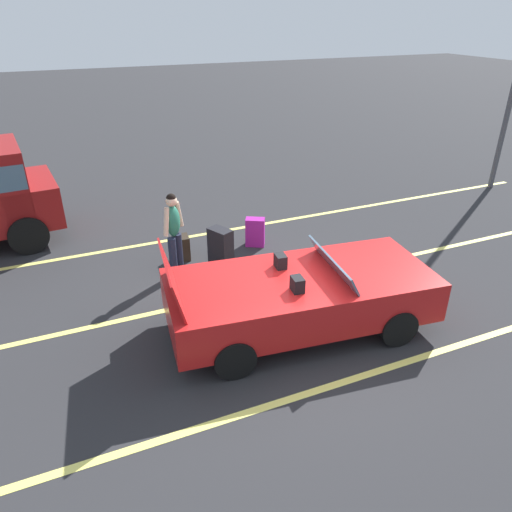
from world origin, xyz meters
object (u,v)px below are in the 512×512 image
at_px(convertible_car, 312,294).
at_px(traveler_person, 174,231).
at_px(suitcase_medium_bright, 255,232).
at_px(suitcase_small_carryon, 184,247).
at_px(duffel_bag, 225,278).
at_px(suitcase_large_black, 221,246).

relative_size(convertible_car, traveler_person, 2.61).
relative_size(suitcase_medium_bright, traveler_person, 0.38).
distance_m(suitcase_small_carryon, duffel_bag, 1.40).
bearing_deg(suitcase_large_black, duffel_bag, -130.15).
bearing_deg(duffel_bag, convertible_car, -64.19).
bearing_deg(suitcase_small_carryon, convertible_car, -62.29).
distance_m(duffel_bag, traveler_person, 1.28).
xyz_separation_m(duffel_bag, traveler_person, (-0.71, 0.73, 0.77)).
xyz_separation_m(suitcase_large_black, suitcase_medium_bright, (0.95, 0.48, -0.06)).
xyz_separation_m(convertible_car, suitcase_large_black, (-0.61, 2.59, -0.22)).
bearing_deg(suitcase_medium_bright, traveler_person, 136.30).
bearing_deg(traveler_person, suitcase_small_carryon, 110.63).
distance_m(convertible_car, suitcase_medium_bright, 3.10).
bearing_deg(convertible_car, suitcase_small_carryon, 118.39).
distance_m(suitcase_small_carryon, traveler_person, 0.97).
relative_size(suitcase_large_black, suitcase_small_carryon, 1.48).
height_order(convertible_car, suitcase_small_carryon, convertible_car).
height_order(suitcase_large_black, suitcase_medium_bright, suitcase_large_black).
xyz_separation_m(suitcase_large_black, traveler_person, (-0.94, -0.13, 0.56)).
bearing_deg(duffel_bag, suitcase_small_carryon, 106.46).
bearing_deg(suitcase_medium_bright, suitcase_large_black, 145.26).
height_order(suitcase_small_carryon, traveler_person, traveler_person).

